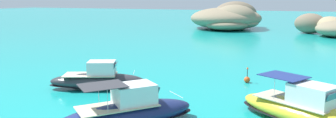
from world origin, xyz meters
The scene contains 6 objects.
islet_large centered at (-7.00, 70.10, 2.55)m, with size 23.16×23.88×6.83m.
islet_small centered at (15.30, 63.79, 1.85)m, with size 13.16×13.69×4.37m.
motorboat_yellow centered at (12.21, 7.91, 0.89)m, with size 9.14×6.70×2.81m.
motorboat_charcoal centered at (-4.15, 9.94, 0.80)m, with size 8.41×5.62×2.40m.
motorboat_navy centered at (2.45, 3.61, 0.87)m, with size 7.54×8.37×2.73m.
channel_buoy centered at (7.15, 17.08, 0.34)m, with size 0.56×0.56×1.48m.
Camera 1 is at (12.23, -13.15, 7.63)m, focal length 35.82 mm.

